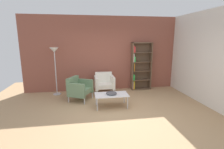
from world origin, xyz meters
TOP-DOWN VIEW (x-y plane):
  - ground_plane at (0.00, 0.00)m, footprint 8.32×8.32m
  - brick_back_panel at (0.00, 2.46)m, footprint 6.40×0.12m
  - plaster_right_partition at (2.86, 0.60)m, footprint 0.12×5.20m
  - bookshelf_tall at (1.32, 2.26)m, footprint 0.80×0.30m
  - coffee_table_low at (-0.10, 0.57)m, footprint 1.00×0.56m
  - decorative_bowl at (-0.10, 0.57)m, footprint 0.32×0.32m
  - armchair_by_bookshelf at (-0.17, 1.93)m, footprint 0.73×0.67m
  - armchair_corner_red at (-1.10, 1.32)m, footprint 0.90×0.92m
  - floor_lamp_torchiere at (-1.93, 2.06)m, footprint 0.32×0.32m

SIDE VIEW (x-z plane):
  - ground_plane at x=0.00m, z-range 0.00..0.00m
  - coffee_table_low at x=-0.10m, z-range 0.17..0.57m
  - armchair_by_bookshelf at x=-0.17m, z-range 0.02..0.80m
  - armchair_corner_red at x=-1.10m, z-range 0.02..0.80m
  - decorative_bowl at x=-0.10m, z-range 0.41..0.46m
  - bookshelf_tall at x=1.32m, z-range -0.01..1.89m
  - floor_lamp_torchiere at x=-1.93m, z-range 0.58..2.32m
  - brick_back_panel at x=0.00m, z-range 0.00..2.90m
  - plaster_right_partition at x=2.86m, z-range 0.00..2.90m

